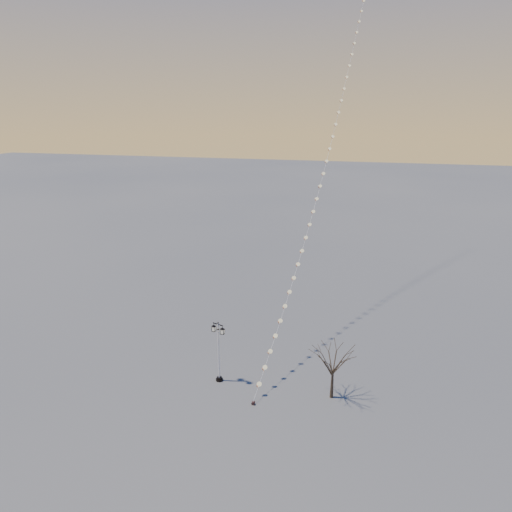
% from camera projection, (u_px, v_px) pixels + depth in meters
% --- Properties ---
extents(ground, '(300.00, 300.00, 0.00)m').
position_uv_depth(ground, '(232.00, 386.00, 32.28)').
color(ground, '#545655').
rests_on(ground, ground).
extents(street_lamp, '(1.10, 0.65, 4.50)m').
position_uv_depth(street_lamp, '(219.00, 349.00, 32.18)').
color(street_lamp, black).
rests_on(street_lamp, ground).
extents(bare_tree, '(2.25, 2.25, 3.73)m').
position_uv_depth(bare_tree, '(333.00, 363.00, 30.23)').
color(bare_tree, '#32271C').
rests_on(bare_tree, ground).
extents(kite_train, '(4.53, 38.96, 34.86)m').
position_uv_depth(kite_train, '(330.00, 119.00, 42.26)').
color(kite_train, black).
rests_on(kite_train, ground).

